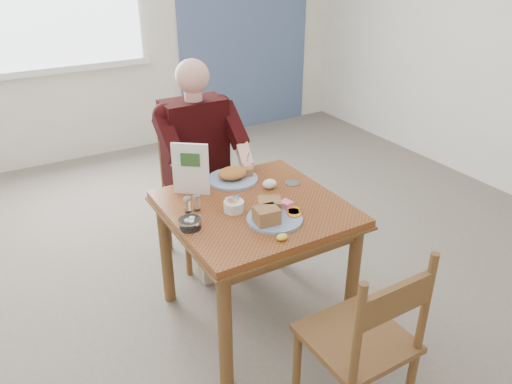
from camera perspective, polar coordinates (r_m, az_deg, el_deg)
floor at (r=3.10m, az=-0.10°, el=-13.75°), size 6.00×6.00×0.00m
wall_back at (r=5.21m, az=-17.85°, el=18.90°), size 5.50×0.00×5.50m
accent_panel at (r=5.77m, az=-1.23°, el=20.76°), size 1.60×0.02×2.80m
lemon_wedge at (r=2.37m, az=3.00°, el=-5.16°), size 0.06×0.04×0.03m
napkin at (r=2.84m, az=1.56°, el=0.94°), size 0.10×0.09×0.05m
metal_dish at (r=2.90m, az=4.16°, el=1.00°), size 0.10×0.10×0.01m
table at (r=2.73m, az=-0.12°, el=-3.53°), size 0.92×0.92×0.75m
chair_far at (r=3.43m, az=-6.78°, el=0.04°), size 0.42×0.42×0.95m
chair_near at (r=2.28m, az=12.23°, el=-16.48°), size 0.43×0.43×0.95m
diner at (r=3.22m, az=-6.45°, el=4.69°), size 0.53×0.56×1.39m
near_plate at (r=2.51m, az=1.84°, el=-2.51°), size 0.35×0.35×0.09m
far_plate at (r=2.93m, az=-2.59°, el=1.88°), size 0.36×0.36×0.08m
caddy at (r=2.60m, az=-2.56°, el=-1.61°), size 0.11×0.11×0.08m
shakers at (r=2.61m, az=-7.31°, el=-1.33°), size 0.09×0.05×0.08m
creamer at (r=2.47m, az=-7.55°, el=-3.58°), size 0.12×0.12×0.05m
menu at (r=2.75m, az=-7.48°, el=2.65°), size 0.17×0.13×0.30m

